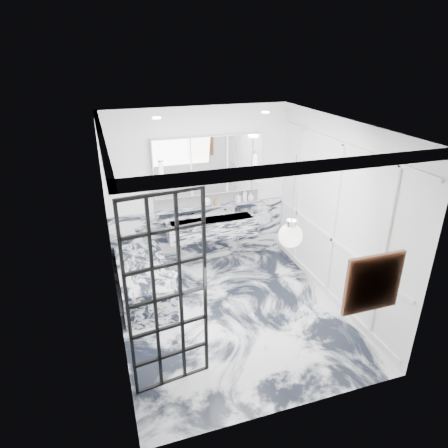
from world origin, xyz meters
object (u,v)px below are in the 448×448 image
object	(u,v)px
trough_sink	(212,227)
bathtub	(144,281)
mirror_cabinet	(208,165)
crittall_door	(168,297)

from	to	relation	value
trough_sink	bathtub	bearing A→B (deg)	-153.52
mirror_cabinet	bathtub	world-z (taller)	mirror_cabinet
trough_sink	bathtub	world-z (taller)	trough_sink
trough_sink	bathtub	xyz separation A→B (m)	(-1.33, -0.66, -0.45)
mirror_cabinet	bathtub	xyz separation A→B (m)	(-1.32, -0.83, -1.54)
trough_sink	mirror_cabinet	distance (m)	1.10
bathtub	trough_sink	bearing A→B (deg)	26.48
trough_sink	mirror_cabinet	size ratio (longest dim) A/B	0.84
crittall_door	bathtub	size ratio (longest dim) A/B	1.44
trough_sink	mirror_cabinet	bearing A→B (deg)	90.00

